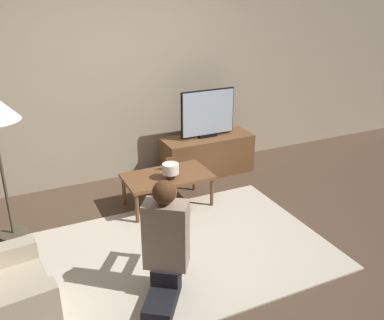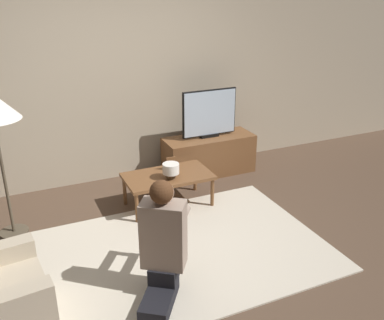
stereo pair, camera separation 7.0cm
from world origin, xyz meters
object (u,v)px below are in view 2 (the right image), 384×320
object	(u,v)px
coffee_table	(168,178)
person_kneeling	(163,241)
table_lamp	(171,170)
tv	(209,113)

from	to	relation	value
coffee_table	person_kneeling	size ratio (longest dim) A/B	0.96
table_lamp	tv	bearing A→B (deg)	41.56
person_kneeling	table_lamp	size ratio (longest dim) A/B	5.52
coffee_table	person_kneeling	bearing A→B (deg)	-112.56
coffee_table	table_lamp	bearing A→B (deg)	-90.05
coffee_table	person_kneeling	xyz separation A→B (m)	(-0.57, -1.37, 0.15)
tv	coffee_table	world-z (taller)	tv
tv	person_kneeling	distance (m)	2.45
table_lamp	person_kneeling	bearing A→B (deg)	-114.10
coffee_table	table_lamp	xyz separation A→B (m)	(-0.00, -0.10, 0.14)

